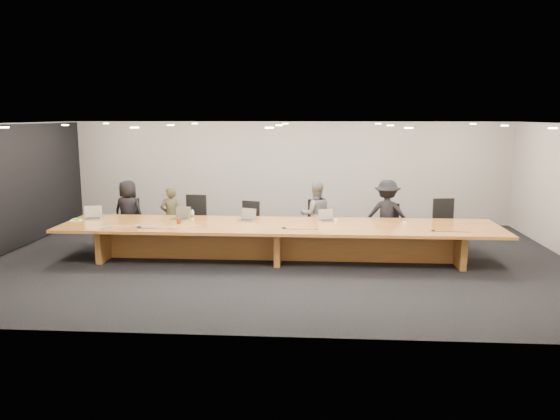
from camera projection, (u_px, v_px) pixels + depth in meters
The scene contains 27 objects.
ground at pixel (279, 260), 11.35m from camera, with size 12.00×12.00×0.00m, color black.
back_wall at pixel (289, 173), 15.04m from camera, with size 12.00×0.02×2.80m, color beige.
conference_table at pixel (279, 235), 11.26m from camera, with size 9.00×1.80×0.75m.
chair_far_left at pixel (130, 221), 12.76m from camera, with size 0.54×0.54×1.05m, color black, non-canonical shape.
chair_left at pixel (193, 220), 12.62m from camera, with size 0.59×0.59×1.16m, color black, non-canonical shape.
chair_mid_left at pixel (247, 223), 12.54m from camera, with size 0.52×0.52×1.03m, color black, non-canonical shape.
chair_mid_right at pixel (314, 223), 12.41m from camera, with size 0.55×0.55×1.07m, color black, non-canonical shape.
chair_right at pixel (390, 225), 12.40m from camera, with size 0.51×0.51×0.99m, color black, non-canonical shape.
chair_far_right at pixel (447, 224), 12.17m from camera, with size 0.58×0.58×1.14m, color black, non-canonical shape.
person_a at pixel (128, 212), 12.68m from camera, with size 0.73×0.47×1.49m, color black.
person_b at pixel (171, 216), 12.61m from camera, with size 0.49×0.32×1.35m, color #37341E.
person_c at pixel (316, 214), 12.41m from camera, with size 0.72×0.56×1.48m, color slate.
person_d at pixel (387, 215), 12.18m from camera, with size 1.01×0.58×1.56m, color black.
laptop_a at pixel (92, 213), 11.76m from camera, with size 0.37×0.27×0.29m, color #BDB191, non-canonical shape.
laptop_b at pixel (180, 213), 11.73m from camera, with size 0.36×0.26×0.28m, color tan, non-canonical shape.
laptop_c at pixel (246, 215), 11.58m from camera, with size 0.34×0.25×0.27m, color tan, non-canonical shape.
laptop_d at pixel (328, 215), 11.55m from camera, with size 0.32×0.24×0.26m, color tan, non-canonical shape.
water_bottle at pixel (192, 216), 11.54m from camera, with size 0.07×0.07×0.23m, color silver.
amber_mug at pixel (179, 221), 11.30m from camera, with size 0.09×0.09×0.11m, color maroon.
paper_cup_near at pixel (336, 221), 11.30m from camera, with size 0.08×0.08×0.10m, color white.
paper_cup_far at pixel (405, 224), 11.09m from camera, with size 0.07×0.07×0.09m, color white.
notepad at pixel (77, 220), 11.64m from camera, with size 0.23×0.19×0.01m, color white.
lime_gadget at pixel (76, 219), 11.63m from camera, with size 0.18×0.10×0.03m, color #59D037.
av_box at pixel (106, 227), 10.87m from camera, with size 0.18×0.14×0.03m, color #A8A8AD.
mic_left at pixel (139, 227), 10.91m from camera, with size 0.13×0.13×0.03m, color black.
mic_center at pixel (284, 228), 10.82m from camera, with size 0.11×0.11×0.03m, color black.
mic_right at pixel (433, 230), 10.58m from camera, with size 0.10×0.10×0.03m, color black.
Camera 1 is at (0.77, -10.98, 2.97)m, focal length 35.00 mm.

